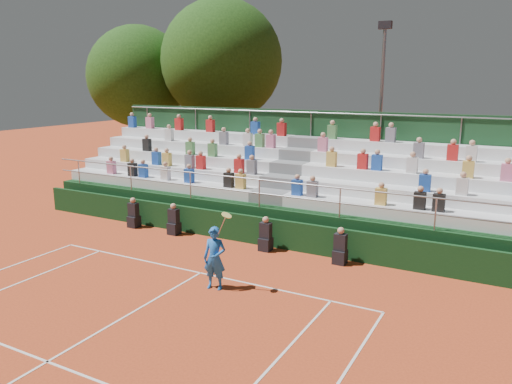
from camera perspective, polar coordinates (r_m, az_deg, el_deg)
The scene contains 8 objects.
ground at distance 15.19m, azimuth -6.37°, elevation -9.19°, with size 90.00×90.00×0.00m, color #C14620.
courtside_wall at distance 17.60m, azimuth -0.47°, elevation -4.32°, with size 20.00×0.15×1.00m, color black.
line_officials at distance 17.71m, azimuth -3.98°, elevation -4.32°, with size 8.84×0.40×1.19m.
grandstand at distance 20.25m, azimuth 3.95°, elevation -0.42°, with size 20.00×5.20×4.40m.
tennis_player at distance 13.79m, azimuth -4.74°, elevation -7.54°, with size 0.88×0.53×2.22m.
tree_west at distance 32.59m, azimuth -13.32°, elevation 12.70°, with size 6.21×6.21×8.99m.
tree_east at distance 30.04m, azimuth -3.96°, elevation 14.68°, with size 7.06×7.06×10.27m.
floodlight_mast at distance 24.69m, azimuth 14.13°, elevation 10.37°, with size 0.60×0.25×8.29m.
Camera 1 is at (8.13, -11.54, 5.62)m, focal length 35.00 mm.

